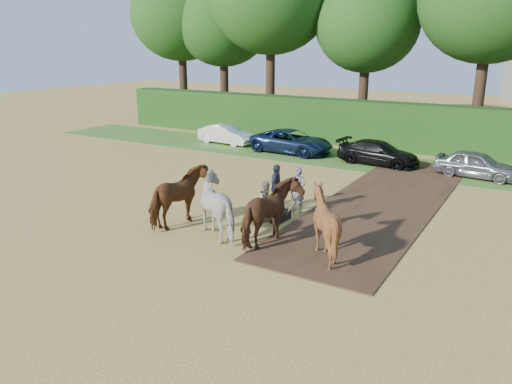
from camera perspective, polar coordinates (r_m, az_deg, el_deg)
The scene contains 9 objects.
ground at distance 16.72m, azimuth 2.39°, elevation -6.63°, with size 120.00×120.00×0.00m, color gold.
earth_strip at distance 22.33m, azimuth 14.42°, elevation -1.05°, with size 4.50×17.00×0.05m, color #472D1C.
grass_verge at distance 29.24m, azimuth 15.59°, elevation 2.97°, with size 50.00×5.00×0.03m, color #38601E.
hedgerow at distance 33.25m, azimuth 17.91°, elevation 6.98°, with size 46.00×1.60×3.00m, color #14380F.
spectator_near at distance 18.91m, azimuth 1.22°, elevation -1.18°, with size 0.80×0.62×1.64m, color tan.
spectator_far at distance 20.55m, azimuth 2.31°, elevation 0.61°, with size 1.10×0.46×1.88m, color #262933.
plough_team at distance 17.25m, azimuth -0.87°, elevation -1.96°, with size 7.37×5.23×2.23m.
parked_cars at distance 28.85m, azimuth 18.29°, elevation 3.93°, with size 31.00×3.39×1.46m.
treeline at distance 36.44m, azimuth 17.51°, elevation 19.61°, with size 48.70×10.60×14.21m.
Camera 1 is at (7.25, -13.55, 6.58)m, focal length 35.00 mm.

